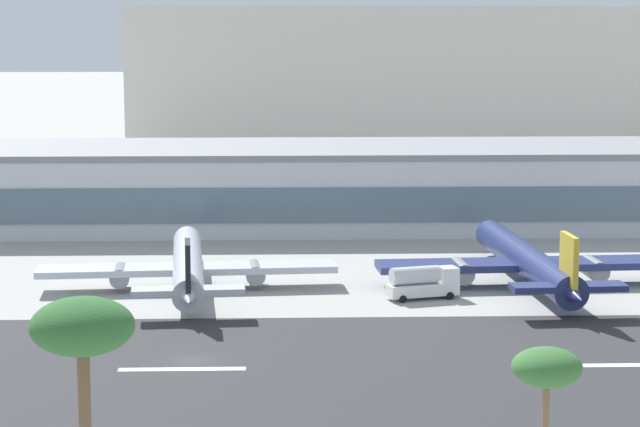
# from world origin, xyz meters

# --- Properties ---
(ground_plane) EXTENTS (1400.00, 1400.00, 0.00)m
(ground_plane) POSITION_xyz_m (0.00, 0.00, 0.00)
(ground_plane) COLOR #9E9E99
(runway_strip) EXTENTS (800.00, 40.83, 0.08)m
(runway_strip) POSITION_xyz_m (0.00, -3.21, 0.04)
(runway_strip) COLOR #2D2D30
(runway_strip) RESTS_ON ground_plane
(runway_centreline_dash_4) EXTENTS (12.00, 1.20, 0.01)m
(runway_centreline_dash_4) POSITION_xyz_m (-0.76, -3.21, 0.09)
(runway_centreline_dash_4) COLOR white
(runway_centreline_dash_4) RESTS_ON runway_strip
(runway_centreline_dash_5) EXTENTS (12.00, 1.20, 0.01)m
(runway_centreline_dash_5) POSITION_xyz_m (39.69, -3.21, 0.09)
(runway_centreline_dash_5) COLOR white
(runway_centreline_dash_5) RESTS_ON runway_strip
(terminal_building) EXTENTS (217.63, 30.09, 12.74)m
(terminal_building) POSITION_xyz_m (18.59, 82.37, 6.37)
(terminal_building) COLOR silver
(terminal_building) RESTS_ON ground_plane
(distant_hotel_block) EXTENTS (128.06, 34.73, 35.82)m
(distant_hotel_block) POSITION_xyz_m (38.51, 177.92, 17.91)
(distant_hotel_block) COLOR beige
(distant_hotel_block) RESTS_ON ground_plane
(airliner_black_tail_gate_0) EXTENTS (36.83, 41.61, 8.68)m
(airliner_black_tail_gate_0) POSITION_xyz_m (-2.69, 32.52, 2.76)
(airliner_black_tail_gate_0) COLOR silver
(airliner_black_tail_gate_0) RESTS_ON ground_plane
(airliner_gold_tail_gate_1) EXTENTS (37.85, 44.76, 9.34)m
(airliner_gold_tail_gate_1) POSITION_xyz_m (39.35, 32.97, 2.98)
(airliner_gold_tail_gate_1) COLOR navy
(airliner_gold_tail_gate_1) RESTS_ON ground_plane
(service_fuel_truck_0) EXTENTS (8.89, 4.78, 3.95)m
(service_fuel_truck_0) POSITION_xyz_m (25.43, 26.62, 2.03)
(service_fuel_truck_0) COLOR white
(service_fuel_truck_0) RESTS_ON ground_plane
(palm_tree_0) EXTENTS (4.74, 4.74, 11.02)m
(palm_tree_0) POSITION_xyz_m (26.27, -37.75, 9.54)
(palm_tree_0) COLOR brown
(palm_tree_0) RESTS_ON ground_plane
(palm_tree_3) EXTENTS (6.13, 6.13, 16.68)m
(palm_tree_3) POSITION_xyz_m (-3.03, -46.79, 14.53)
(palm_tree_3) COLOR brown
(palm_tree_3) RESTS_ON ground_plane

